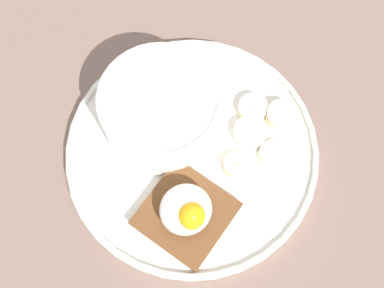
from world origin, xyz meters
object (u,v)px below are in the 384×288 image
(toast_slice, at_px, (186,214))
(banana_slice_back, at_px, (281,115))
(banana_slice_inner, at_px, (236,165))
(banana_slice_left, at_px, (273,154))
(banana_slice_front, at_px, (250,133))
(oatmeal_bowl, at_px, (161,110))
(banana_slice_right, at_px, (253,108))
(poached_egg, at_px, (187,211))

(toast_slice, xyz_separation_m, banana_slice_back, (0.15, 0.01, 0.00))
(banana_slice_back, height_order, banana_slice_inner, banana_slice_back)
(banana_slice_back, bearing_deg, banana_slice_left, -148.56)
(banana_slice_front, distance_m, banana_slice_inner, 0.04)
(banana_slice_inner, bearing_deg, oatmeal_bowl, 102.42)
(banana_slice_left, relative_size, banana_slice_right, 0.90)
(banana_slice_inner, bearing_deg, banana_slice_back, 4.55)
(poached_egg, bearing_deg, banana_slice_left, -7.35)
(toast_slice, distance_m, banana_slice_left, 0.11)
(oatmeal_bowl, xyz_separation_m, poached_egg, (-0.05, -0.09, -0.00))
(banana_slice_front, relative_size, banana_slice_right, 0.99)
(banana_slice_left, height_order, banana_slice_back, banana_slice_back)
(oatmeal_bowl, distance_m, poached_egg, 0.11)
(poached_egg, bearing_deg, banana_slice_back, 3.40)
(toast_slice, relative_size, banana_slice_back, 2.87)
(toast_slice, distance_m, banana_slice_front, 0.11)
(banana_slice_front, relative_size, banana_slice_inner, 1.03)
(oatmeal_bowl, height_order, poached_egg, oatmeal_bowl)
(banana_slice_left, relative_size, banana_slice_inner, 0.94)
(oatmeal_bowl, xyz_separation_m, banana_slice_back, (0.09, -0.09, -0.02))
(banana_slice_front, height_order, banana_slice_back, banana_slice_back)
(oatmeal_bowl, distance_m, banana_slice_right, 0.10)
(oatmeal_bowl, bearing_deg, banana_slice_left, -62.34)
(poached_egg, height_order, banana_slice_back, poached_egg)
(banana_slice_back, bearing_deg, toast_slice, -177.32)
(banana_slice_back, bearing_deg, poached_egg, -176.60)
(banana_slice_back, bearing_deg, banana_slice_inner, -175.45)
(banana_slice_right, relative_size, banana_slice_inner, 1.05)
(banana_slice_front, distance_m, banana_slice_left, 0.03)
(banana_slice_left, distance_m, banana_slice_inner, 0.04)
(toast_slice, distance_m, banana_slice_right, 0.14)
(oatmeal_bowl, bearing_deg, poached_egg, -119.66)
(banana_slice_back, bearing_deg, banana_slice_right, 119.64)
(toast_slice, relative_size, banana_slice_left, 2.57)
(poached_egg, xyz_separation_m, banana_slice_left, (0.11, -0.01, -0.03))
(poached_egg, bearing_deg, banana_slice_front, 9.36)
(banana_slice_front, xyz_separation_m, banana_slice_right, (0.02, 0.02, 0.00))
(banana_slice_inner, bearing_deg, banana_slice_front, 22.83)
(banana_slice_right, bearing_deg, banana_slice_back, -60.36)
(banana_slice_back, xyz_separation_m, banana_slice_inner, (-0.07, -0.01, -0.00))
(banana_slice_front, height_order, banana_slice_left, banana_slice_front)
(oatmeal_bowl, xyz_separation_m, toast_slice, (-0.05, -0.09, -0.02))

